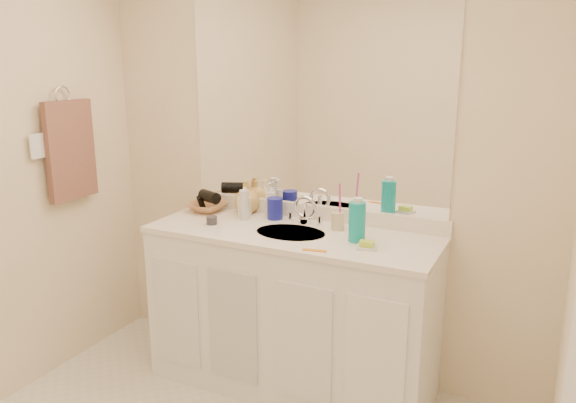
# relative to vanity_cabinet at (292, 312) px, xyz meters

# --- Properties ---
(wall_back) EXTENTS (2.60, 0.02, 2.40)m
(wall_back) POSITION_rel_vanity_cabinet_xyz_m (0.00, 0.28, 0.77)
(wall_back) COLOR #FBE8C5
(wall_back) RESTS_ON floor
(vanity_cabinet) EXTENTS (1.50, 0.55, 0.85)m
(vanity_cabinet) POSITION_rel_vanity_cabinet_xyz_m (0.00, 0.00, 0.00)
(vanity_cabinet) COLOR white
(vanity_cabinet) RESTS_ON floor
(countertop) EXTENTS (1.52, 0.57, 0.03)m
(countertop) POSITION_rel_vanity_cabinet_xyz_m (0.00, 0.00, 0.44)
(countertop) COLOR white
(countertop) RESTS_ON vanity_cabinet
(backsplash) EXTENTS (1.52, 0.03, 0.08)m
(backsplash) POSITION_rel_vanity_cabinet_xyz_m (0.00, 0.26, 0.50)
(backsplash) COLOR white
(backsplash) RESTS_ON countertop
(sink_basin) EXTENTS (0.37, 0.37, 0.02)m
(sink_basin) POSITION_rel_vanity_cabinet_xyz_m (0.00, -0.02, 0.44)
(sink_basin) COLOR beige
(sink_basin) RESTS_ON countertop
(faucet) EXTENTS (0.02, 0.02, 0.11)m
(faucet) POSITION_rel_vanity_cabinet_xyz_m (0.00, 0.16, 0.51)
(faucet) COLOR silver
(faucet) RESTS_ON countertop
(mirror) EXTENTS (1.48, 0.01, 1.20)m
(mirror) POSITION_rel_vanity_cabinet_xyz_m (0.00, 0.27, 1.14)
(mirror) COLOR white
(mirror) RESTS_ON wall_back
(blue_mug) EXTENTS (0.10, 0.10, 0.12)m
(blue_mug) POSITION_rel_vanity_cabinet_xyz_m (-0.19, 0.17, 0.51)
(blue_mug) COLOR #151B97
(blue_mug) RESTS_ON countertop
(tan_cup) EXTENTS (0.09, 0.09, 0.09)m
(tan_cup) POSITION_rel_vanity_cabinet_xyz_m (0.20, 0.13, 0.50)
(tan_cup) COLOR beige
(tan_cup) RESTS_ON countertop
(toothbrush) EXTENTS (0.02, 0.04, 0.20)m
(toothbrush) POSITION_rel_vanity_cabinet_xyz_m (0.21, 0.13, 0.60)
(toothbrush) COLOR #EA3DAF
(toothbrush) RESTS_ON tan_cup
(mouthwash_bottle) EXTENTS (0.11, 0.11, 0.20)m
(mouthwash_bottle) POSITION_rel_vanity_cabinet_xyz_m (0.35, -0.01, 0.55)
(mouthwash_bottle) COLOR #0EA4A8
(mouthwash_bottle) RESTS_ON countertop
(soap_dish) EXTENTS (0.11, 0.10, 0.01)m
(soap_dish) POSITION_rel_vanity_cabinet_xyz_m (0.43, -0.09, 0.46)
(soap_dish) COLOR white
(soap_dish) RESTS_ON countertop
(green_soap) EXTENTS (0.08, 0.06, 0.02)m
(green_soap) POSITION_rel_vanity_cabinet_xyz_m (0.43, -0.09, 0.48)
(green_soap) COLOR #BDE337
(green_soap) RESTS_ON soap_dish
(orange_comb) EXTENTS (0.12, 0.04, 0.00)m
(orange_comb) POSITION_rel_vanity_cabinet_xyz_m (0.22, -0.23, 0.46)
(orange_comb) COLOR orange
(orange_comb) RESTS_ON countertop
(dark_jar) EXTENTS (0.07, 0.07, 0.04)m
(dark_jar) POSITION_rel_vanity_cabinet_xyz_m (-0.44, -0.07, 0.48)
(dark_jar) COLOR #35343A
(dark_jar) RESTS_ON countertop
(extra_white_bottle) EXTENTS (0.06, 0.06, 0.17)m
(extra_white_bottle) POSITION_rel_vanity_cabinet_xyz_m (-0.33, 0.08, 0.54)
(extra_white_bottle) COLOR silver
(extra_white_bottle) RESTS_ON countertop
(soap_bottle_white) EXTENTS (0.07, 0.08, 0.19)m
(soap_bottle_white) POSITION_rel_vanity_cabinet_xyz_m (-0.24, 0.23, 0.55)
(soap_bottle_white) COLOR silver
(soap_bottle_white) RESTS_ON countertop
(soap_bottle_cream) EXTENTS (0.10, 0.10, 0.16)m
(soap_bottle_cream) POSITION_rel_vanity_cabinet_xyz_m (-0.37, 0.15, 0.54)
(soap_bottle_cream) COLOR #FDFACE
(soap_bottle_cream) RESTS_ON countertop
(soap_bottle_yellow) EXTENTS (0.19, 0.19, 0.19)m
(soap_bottle_yellow) POSITION_rel_vanity_cabinet_xyz_m (-0.40, 0.22, 0.55)
(soap_bottle_yellow) COLOR #DAAD55
(soap_bottle_yellow) RESTS_ON countertop
(wicker_basket) EXTENTS (0.23, 0.23, 0.05)m
(wicker_basket) POSITION_rel_vanity_cabinet_xyz_m (-0.62, 0.13, 0.48)
(wicker_basket) COLOR #A26D41
(wicker_basket) RESTS_ON countertop
(hair_dryer) EXTENTS (0.15, 0.11, 0.07)m
(hair_dryer) POSITION_rel_vanity_cabinet_xyz_m (-0.60, 0.13, 0.54)
(hair_dryer) COLOR black
(hair_dryer) RESTS_ON wicker_basket
(towel_ring) EXTENTS (0.01, 0.11, 0.11)m
(towel_ring) POSITION_rel_vanity_cabinet_xyz_m (-1.27, -0.25, 1.12)
(towel_ring) COLOR silver
(towel_ring) RESTS_ON wall_left
(hand_towel) EXTENTS (0.04, 0.32, 0.55)m
(hand_towel) POSITION_rel_vanity_cabinet_xyz_m (-1.25, -0.25, 0.82)
(hand_towel) COLOR brown
(hand_towel) RESTS_ON towel_ring
(switch_plate) EXTENTS (0.01, 0.08, 0.13)m
(switch_plate) POSITION_rel_vanity_cabinet_xyz_m (-1.27, -0.45, 0.88)
(switch_plate) COLOR white
(switch_plate) RESTS_ON wall_left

